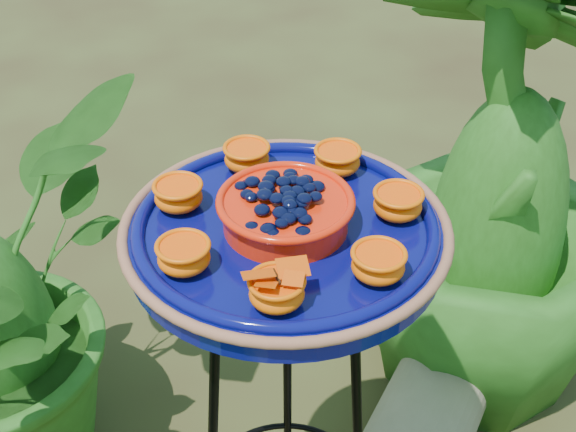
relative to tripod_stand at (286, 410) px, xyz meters
name	(u,v)px	position (x,y,z in m)	size (l,w,h in m)	color
tripod_stand	(286,410)	(0.00, 0.00, 0.00)	(0.37, 0.37, 0.81)	black
feeder_dish	(286,228)	(0.00, 0.00, 0.35)	(0.51, 0.51, 0.10)	#070A57
shrub_back_right	(504,185)	(0.59, 0.40, 0.05)	(0.60, 0.60, 1.07)	#215015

